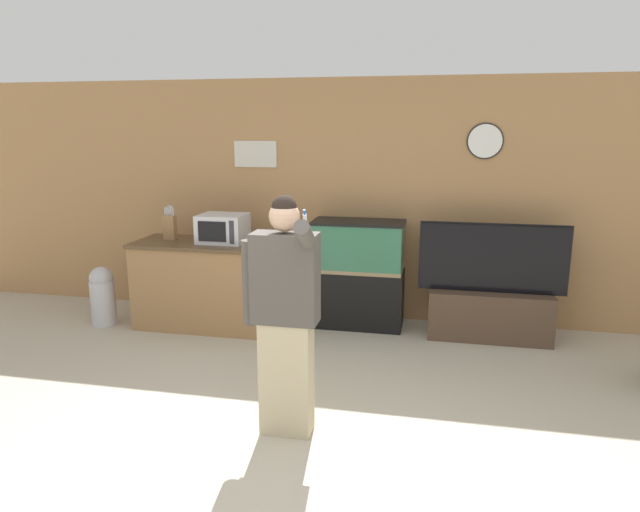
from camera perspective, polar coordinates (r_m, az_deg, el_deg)
name	(u,v)px	position (r m, az deg, el deg)	size (l,w,h in m)	color
ground_plane	(278,483)	(3.70, -4.22, -21.72)	(18.00, 18.00, 0.00)	#B2A893
wall_back_paneled	(358,201)	(6.25, 3.81, 5.52)	(10.00, 0.08, 2.60)	#A87A4C
counter_island	(208,284)	(6.18, -11.18, -2.77)	(1.51, 0.69, 0.92)	olive
microwave	(223,228)	(6.00, -9.70, 2.75)	(0.48, 0.40, 0.29)	silver
knife_block	(170,226)	(6.28, -14.79, 2.90)	(0.13, 0.09, 0.37)	olive
aquarium_on_stand	(358,274)	(6.05, 3.83, -1.79)	(0.96, 0.46, 1.14)	black
tv_on_stand	(490,304)	(5.97, 16.63, -4.67)	(1.44, 0.40, 1.18)	#4C3828
person_standing	(284,314)	(3.85, -3.59, -5.76)	(0.53, 0.40, 1.67)	#BCAD89
trash_bin	(103,295)	(6.56, -20.92, -3.66)	(0.26, 0.26, 0.64)	#B7B7BC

